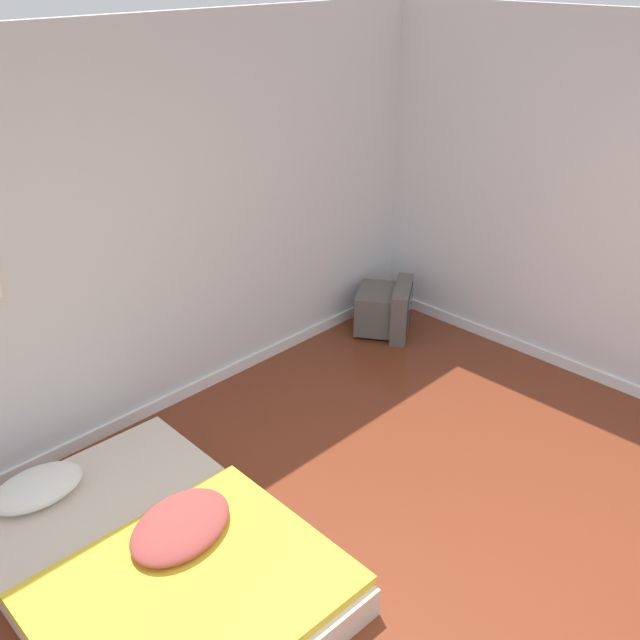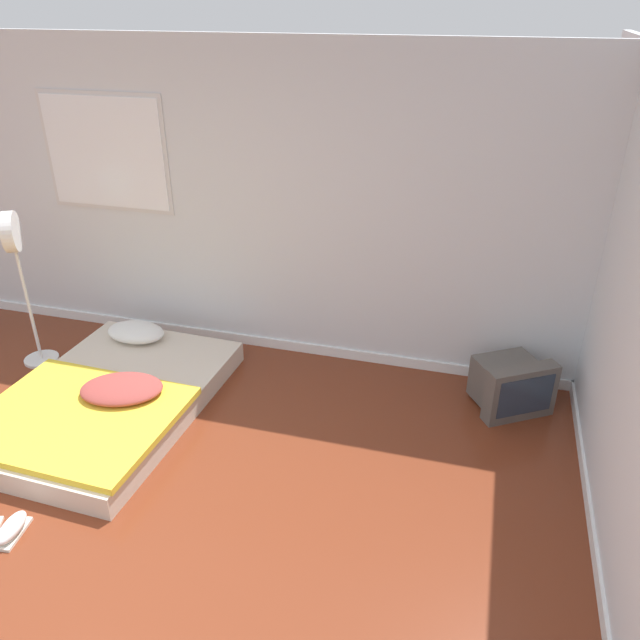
{
  "view_description": "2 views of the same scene",
  "coord_description": "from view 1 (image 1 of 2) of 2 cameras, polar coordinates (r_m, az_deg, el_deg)",
  "views": [
    {
      "loc": [
        -2.08,
        -0.81,
        2.91
      ],
      "look_at": [
        0.81,
        2.03,
        0.81
      ],
      "focal_mm": 40.0,
      "sensor_mm": 36.0,
      "label": 1
    },
    {
      "loc": [
        1.85,
        -1.65,
        2.85
      ],
      "look_at": [
        0.77,
        2.2,
        0.75
      ],
      "focal_mm": 35.0,
      "sensor_mm": 36.0,
      "label": 2
    }
  ],
  "objects": [
    {
      "name": "crt_tv",
      "position": [
        6.08,
        5.32,
        0.9
      ],
      "size": [
        0.66,
        0.64,
        0.43
      ],
      "color": "#56514C",
      "rests_on": "ground_plane"
    },
    {
      "name": "wall_back",
      "position": [
        4.61,
        -16.07,
        5.84
      ],
      "size": [
        7.76,
        0.08,
        2.6
      ],
      "color": "silver",
      "rests_on": "ground_plane"
    },
    {
      "name": "mattress_bed",
      "position": [
        3.97,
        -13.27,
        -18.2
      ],
      "size": [
        1.42,
        2.03,
        0.31
      ],
      "color": "beige",
      "rests_on": "ground_plane"
    }
  ]
}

